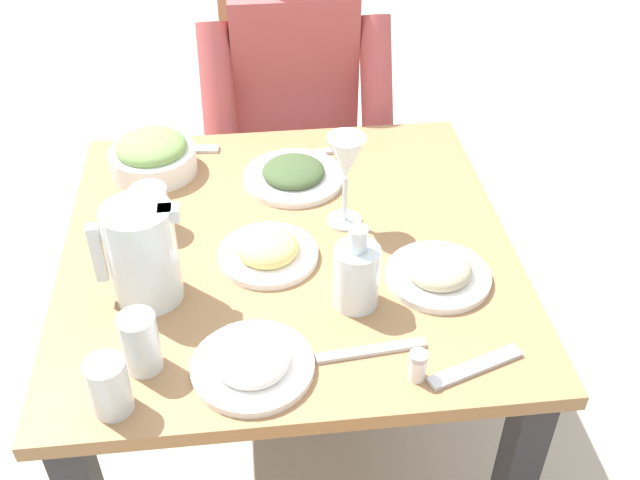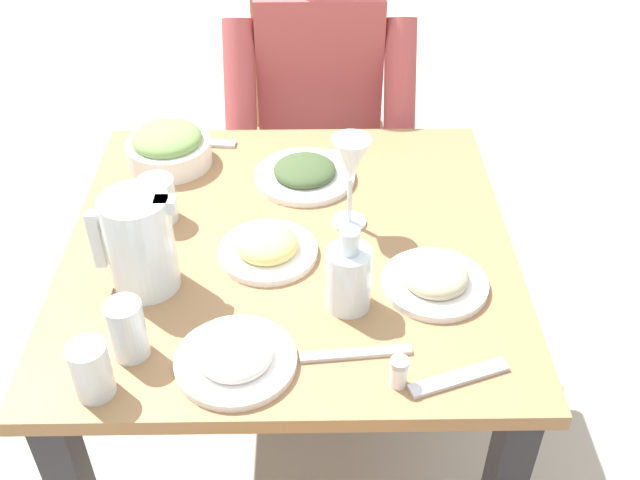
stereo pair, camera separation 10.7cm
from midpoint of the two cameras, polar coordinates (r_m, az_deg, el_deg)
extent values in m
plane|color=#B7AD99|center=(1.98, -3.51, -16.71)|extent=(8.00, 8.00, 0.00)
cube|color=#997047|center=(1.46, -4.56, -0.75)|extent=(0.87, 0.87, 0.03)
cube|color=#232328|center=(2.02, 6.27, -1.08)|extent=(0.06, 0.06, 0.69)
cube|color=#232328|center=(2.02, -15.46, -2.58)|extent=(0.06, 0.06, 0.69)
cube|color=tan|center=(2.46, 0.53, 3.92)|extent=(0.04, 0.04, 0.45)
cube|color=tan|center=(2.45, -7.40, 3.38)|extent=(0.04, 0.04, 0.45)
cube|color=tan|center=(2.19, 1.58, -1.09)|extent=(0.04, 0.04, 0.45)
cube|color=tan|center=(2.18, -7.31, -1.71)|extent=(0.04, 0.04, 0.45)
cube|color=tan|center=(2.18, -3.37, 6.27)|extent=(0.40, 0.40, 0.03)
cube|color=tan|center=(2.23, -3.89, 13.56)|extent=(0.38, 0.04, 0.42)
cube|color=#B24C4C|center=(2.02, -3.59, 12.12)|extent=(0.32, 0.20, 0.50)
cylinder|color=#2D3342|center=(2.01, -0.52, 2.68)|extent=(0.11, 0.38, 0.11)
cylinder|color=#2D3342|center=(2.00, 0.08, -5.34)|extent=(0.10, 0.10, 0.48)
cylinder|color=#B24C4C|center=(1.91, 2.77, 11.25)|extent=(0.08, 0.23, 0.37)
cylinder|color=#2D3342|center=(2.00, -5.37, 2.36)|extent=(0.11, 0.38, 0.11)
cylinder|color=#2D3342|center=(1.99, -4.81, -5.70)|extent=(0.10, 0.10, 0.48)
cylinder|color=#B24C4C|center=(1.89, -9.51, 10.50)|extent=(0.08, 0.23, 0.37)
cylinder|color=silver|center=(1.32, -15.73, -1.12)|extent=(0.12, 0.12, 0.19)
cube|color=silver|center=(1.33, -18.97, -1.02)|extent=(0.02, 0.02, 0.11)
cube|color=silver|center=(1.26, -13.96, 1.95)|extent=(0.04, 0.03, 0.02)
cylinder|color=white|center=(1.69, -14.48, 5.90)|extent=(0.19, 0.19, 0.05)
ellipsoid|color=#759951|center=(1.67, -14.67, 6.92)|extent=(0.15, 0.15, 0.06)
cylinder|color=white|center=(1.62, -3.93, 4.79)|extent=(0.22, 0.22, 0.01)
ellipsoid|color=#3D512D|center=(1.61, -3.95, 5.26)|extent=(0.14, 0.14, 0.04)
cylinder|color=white|center=(1.41, -6.18, -1.21)|extent=(0.19, 0.19, 0.01)
ellipsoid|color=#E0C670|center=(1.40, -6.23, -0.60)|extent=(0.12, 0.12, 0.05)
cylinder|color=white|center=(1.37, 6.88, -2.84)|extent=(0.19, 0.19, 0.01)
ellipsoid|color=#B7AD89|center=(1.36, 6.94, -2.26)|extent=(0.12, 0.12, 0.05)
cylinder|color=white|center=(1.21, -7.75, -9.71)|extent=(0.20, 0.20, 0.01)
ellipsoid|color=white|center=(1.20, -7.82, -9.17)|extent=(0.12, 0.12, 0.04)
cylinder|color=silver|center=(1.18, -18.49, -10.74)|extent=(0.06, 0.06, 0.10)
cylinder|color=silver|center=(1.51, -14.91, 2.28)|extent=(0.07, 0.07, 0.09)
cylinder|color=silver|center=(1.22, -16.14, -7.67)|extent=(0.06, 0.06, 0.11)
cylinder|color=silver|center=(1.50, -0.15, 1.48)|extent=(0.07, 0.07, 0.01)
cylinder|color=silver|center=(1.47, -0.15, 3.13)|extent=(0.01, 0.01, 0.10)
cone|color=silver|center=(1.41, -0.16, 6.27)|extent=(0.08, 0.08, 0.09)
cylinder|color=silver|center=(1.28, 0.44, -2.91)|extent=(0.08, 0.08, 0.12)
cylinder|color=white|center=(1.29, 0.43, -3.71)|extent=(0.07, 0.07, 0.07)
cylinder|color=silver|center=(1.23, 0.46, -0.03)|extent=(0.03, 0.03, 0.04)
cylinder|color=white|center=(1.18, 4.94, -9.89)|extent=(0.03, 0.03, 0.04)
cylinder|color=#B2B2B7|center=(1.16, 5.01, -9.00)|extent=(0.03, 0.03, 0.01)
cube|color=silver|center=(1.22, 9.41, -9.70)|extent=(0.17, 0.08, 0.01)
cube|color=silver|center=(1.23, 1.47, -8.60)|extent=(0.19, 0.04, 0.01)
cube|color=silver|center=(1.76, -12.30, 6.80)|extent=(0.17, 0.04, 0.01)
cube|color=silver|center=(1.71, -2.99, 6.55)|extent=(0.19, 0.04, 0.01)
camera|label=1|loc=(0.05, -92.17, -1.72)|focal=41.56mm
camera|label=2|loc=(0.05, 87.83, 1.72)|focal=41.56mm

